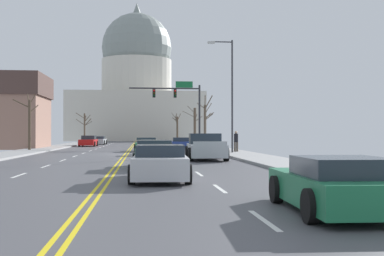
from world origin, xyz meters
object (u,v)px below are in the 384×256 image
sedan_near_00 (181,143)px  sedan_near_04 (153,155)px  sedan_near_02 (152,148)px  sedan_oncoming_01 (99,140)px  sedan_near_01 (146,145)px  signal_gantry (180,100)px  street_lamp_right (229,87)px  pickup_truck_near_03 (206,148)px  sedan_oncoming_00 (88,141)px  sedan_near_05 (160,163)px  pedestrian_00 (236,140)px  sedan_near_06 (337,185)px

sedan_near_00 → sedan_near_04: size_ratio=0.99×
sedan_near_02 → sedan_oncoming_01: sedan_oncoming_01 is taller
sedan_near_01 → sedan_oncoming_01: size_ratio=0.97×
signal_gantry → sedan_near_02: 18.19m
street_lamp_right → pickup_truck_near_03: street_lamp_right is taller
sedan_near_00 → sedan_oncoming_00: bearing=133.0°
sedan_near_02 → sedan_near_05: size_ratio=0.98×
sedan_near_04 → signal_gantry: bearing=83.2°
signal_gantry → sedan_oncoming_01: signal_gantry is taller
street_lamp_right → sedan_near_01: street_lamp_right is taller
sedan_near_01 → pedestrian_00: size_ratio=2.68×
sedan_oncoming_00 → pedestrian_00: (14.22, -22.42, 0.45)m
signal_gantry → sedan_near_00: signal_gantry is taller
sedan_near_00 → sedan_oncoming_01: 23.47m
street_lamp_right → sedan_near_02: street_lamp_right is taller
sedan_near_06 → sedan_oncoming_01: 62.14m
sedan_near_01 → pickup_truck_near_03: 14.23m
sedan_oncoming_01 → sedan_near_00: bearing=-64.2°
sedan_oncoming_01 → sedan_near_06: bearing=-80.5°
sedan_near_04 → pedestrian_00: pedestrian_00 is taller
sedan_near_05 → pedestrian_00: (6.97, 21.97, 0.47)m
sedan_near_04 → sedan_near_05: sedan_near_04 is taller
sedan_near_02 → sedan_near_06: 27.00m
sedan_near_02 → sedan_oncoming_00: size_ratio=1.05×
sedan_near_00 → pedestrian_00: 11.63m
signal_gantry → sedan_near_06: bearing=-90.3°
street_lamp_right → sedan_near_00: bearing=102.3°
sedan_near_02 → sedan_oncoming_01: 35.19m
signal_gantry → pedestrian_00: size_ratio=4.74×
street_lamp_right → sedan_near_06: bearing=-95.7°
sedan_near_05 → sedan_near_06: size_ratio=1.09×
sedan_near_00 → sedan_near_04: bearing=-97.3°
sedan_oncoming_00 → sedan_oncoming_01: bearing=87.7°
sedan_oncoming_01 → sedan_oncoming_00: bearing=-92.3°
sedan_oncoming_00 → sedan_oncoming_01: 9.75m
sedan_near_04 → sedan_near_05: (0.09, -5.99, -0.02)m
sedan_near_05 → pedestrian_00: 23.05m
sedan_near_02 → sedan_near_05: (-0.12, -19.65, 0.05)m
sedan_oncoming_00 → pickup_truck_near_03: bearing=-71.6°
street_lamp_right → sedan_near_02: bearing=-173.6°
sedan_near_04 → sedan_oncoming_01: size_ratio=0.94×
sedan_oncoming_00 → sedan_oncoming_01: (0.39, 9.74, -0.04)m
sedan_near_02 → pedestrian_00: (6.85, 2.32, 0.52)m
signal_gantry → pickup_truck_near_03: (-0.33, -24.05, -4.58)m
sedan_near_01 → sedan_oncoming_00: size_ratio=1.02×
signal_gantry → sedan_near_06: 44.27m
pickup_truck_near_03 → sedan_near_06: size_ratio=1.28×
sedan_near_01 → sedan_oncoming_01: bearing=103.4°
sedan_oncoming_01 → pedestrian_00: (13.83, -32.17, 0.49)m
sedan_near_02 → pickup_truck_near_03: 7.54m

